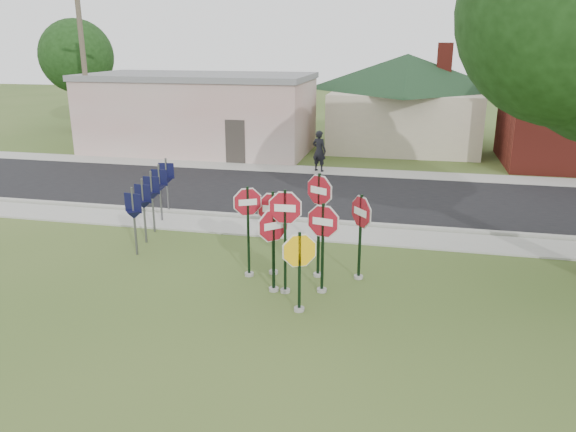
% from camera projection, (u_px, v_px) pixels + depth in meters
% --- Properties ---
extents(ground, '(120.00, 120.00, 0.00)m').
position_uv_depth(ground, '(287.00, 311.00, 12.83)').
color(ground, '#37511E').
rests_on(ground, ground).
extents(sidewalk_near, '(60.00, 1.60, 0.06)m').
position_uv_depth(sidewalk_near, '(325.00, 233.00, 17.95)').
color(sidewalk_near, '#999991').
rests_on(sidewalk_near, ground).
extents(road, '(60.00, 7.00, 0.04)m').
position_uv_depth(road, '(343.00, 196.00, 22.14)').
color(road, black).
rests_on(road, ground).
extents(sidewalk_far, '(60.00, 1.60, 0.06)m').
position_uv_depth(sidewalk_far, '(354.00, 172.00, 26.14)').
color(sidewalk_far, '#999991').
rests_on(sidewalk_far, ground).
extents(curb, '(60.00, 0.20, 0.14)m').
position_uv_depth(curb, '(329.00, 222.00, 18.87)').
color(curb, '#999991').
rests_on(curb, ground).
extents(stop_sign_center, '(1.10, 0.24, 2.71)m').
position_uv_depth(stop_sign_center, '(285.00, 226.00, 13.26)').
color(stop_sign_center, gray).
rests_on(stop_sign_center, ground).
extents(stop_sign_yellow, '(0.99, 0.47, 2.01)m').
position_uv_depth(stop_sign_yellow, '(299.00, 263.00, 12.48)').
color(stop_sign_yellow, gray).
rests_on(stop_sign_yellow, ground).
extents(stop_sign_left, '(0.82, 0.79, 2.26)m').
position_uv_depth(stop_sign_left, '(273.00, 238.00, 13.44)').
color(stop_sign_left, gray).
rests_on(stop_sign_left, ground).
extents(stop_sign_right, '(1.08, 0.25, 2.37)m').
position_uv_depth(stop_sign_right, '(323.00, 236.00, 13.37)').
color(stop_sign_right, gray).
rests_on(stop_sign_right, ground).
extents(stop_sign_back_right, '(0.95, 0.54, 2.87)m').
position_uv_depth(stop_sign_back_right, '(319.00, 210.00, 14.17)').
color(stop_sign_back_right, gray).
rests_on(stop_sign_back_right, ground).
extents(stop_sign_back_left, '(1.16, 0.24, 2.37)m').
position_uv_depth(stop_sign_back_left, '(273.00, 221.00, 14.44)').
color(stop_sign_back_left, gray).
rests_on(stop_sign_back_left, ground).
extents(stop_sign_far_right, '(0.74, 0.88, 2.37)m').
position_uv_depth(stop_sign_far_right, '(361.00, 225.00, 14.14)').
color(stop_sign_far_right, gray).
rests_on(stop_sign_far_right, ground).
extents(stop_sign_far_left, '(0.90, 0.49, 2.52)m').
position_uv_depth(stop_sign_far_left, '(248.00, 220.00, 14.28)').
color(stop_sign_far_left, gray).
rests_on(stop_sign_far_left, ground).
extents(route_sign_row, '(1.43, 4.63, 2.00)m').
position_uv_depth(route_sign_row, '(152.00, 195.00, 17.78)').
color(route_sign_row, '#59595E').
rests_on(route_sign_row, ground).
extents(building_stucco, '(12.20, 6.20, 4.20)m').
position_uv_depth(building_stucco, '(199.00, 112.00, 30.82)').
color(building_stucco, beige).
rests_on(building_stucco, ground).
extents(building_house, '(11.60, 11.60, 6.20)m').
position_uv_depth(building_house, '(406.00, 82.00, 31.81)').
color(building_house, '#B3A68E').
rests_on(building_house, ground).
extents(utility_pole_near, '(2.20, 0.26, 9.50)m').
position_uv_depth(utility_pole_near, '(84.00, 60.00, 28.41)').
color(utility_pole_near, '#473D2F').
rests_on(utility_pole_near, ground).
extents(bg_tree_left, '(4.90, 4.90, 7.35)m').
position_uv_depth(bg_tree_left, '(76.00, 56.00, 37.88)').
color(bg_tree_left, '#302115').
rests_on(bg_tree_left, ground).
extents(pedestrian, '(0.81, 0.68, 1.90)m').
position_uv_depth(pedestrian, '(319.00, 151.00, 26.02)').
color(pedestrian, black).
rests_on(pedestrian, sidewalk_far).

